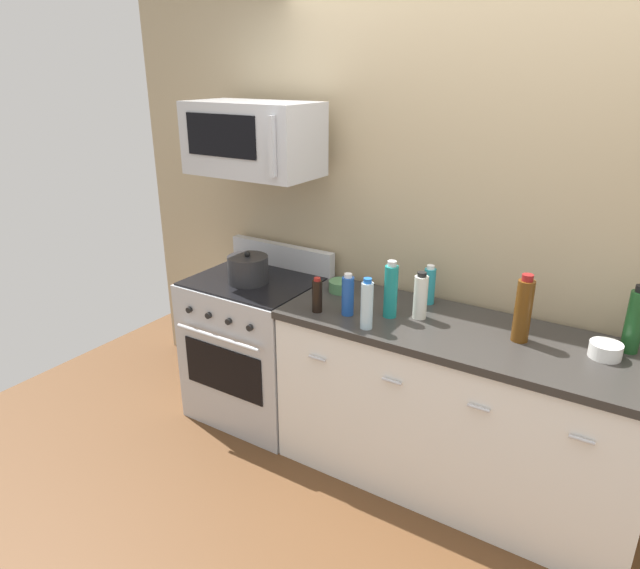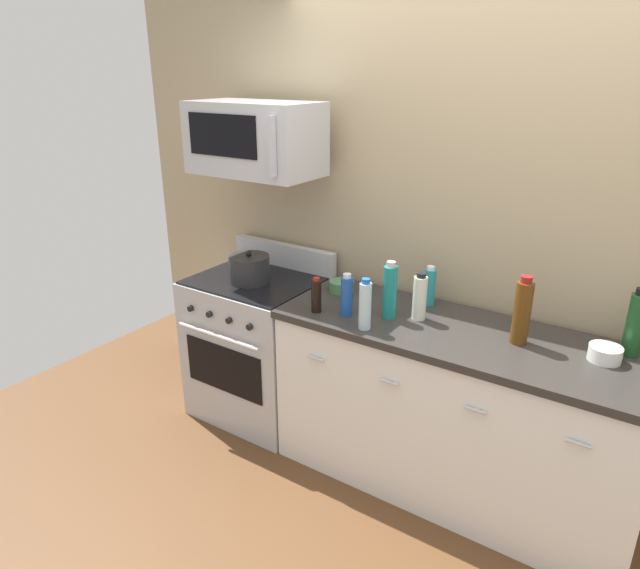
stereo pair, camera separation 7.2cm
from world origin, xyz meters
TOP-DOWN VIEW (x-y plane):
  - ground_plane at (0.00, 0.00)m, footprint 5.92×5.92m
  - back_wall at (0.00, 0.41)m, footprint 4.93×0.10m
  - counter_unit at (0.00, -0.00)m, footprint 1.84×0.66m
  - range_oven at (-1.30, 0.00)m, footprint 0.76×0.69m
  - microwave at (-1.30, 0.05)m, footprint 0.74×0.44m
  - bottle_dish_soap at (-0.27, 0.23)m, footprint 0.06×0.06m
  - bottle_wine_amber at (0.27, 0.03)m, footprint 0.08×0.08m
  - bottle_sparkling_teal at (-0.37, -0.05)m, footprint 0.07×0.07m
  - bottle_water_clear at (-0.40, -0.23)m, footprint 0.06×0.06m
  - bottle_wine_green at (0.72, 0.19)m, footprint 0.08×0.08m
  - bottle_soy_sauce_dark at (-0.72, -0.19)m, footprint 0.05×0.05m
  - bottle_soda_blue at (-0.56, -0.14)m, footprint 0.06×0.06m
  - bottle_vinegar_white at (-0.23, 0.02)m, footprint 0.07×0.07m
  - bowl_white_ceramic at (0.63, 0.07)m, footprint 0.14×0.14m
  - bowl_green_glaze at (-0.75, 0.12)m, footprint 0.14×0.14m
  - stockpot at (-1.30, -0.05)m, footprint 0.24×0.24m

SIDE VIEW (x-z plane):
  - ground_plane at x=0.00m, z-range 0.00..0.00m
  - counter_unit at x=0.00m, z-range 0.00..0.92m
  - range_oven at x=-1.30m, z-range -0.07..1.00m
  - bowl_green_glaze at x=-0.75m, z-range 0.92..0.99m
  - bowl_white_ceramic at x=0.63m, z-range 0.92..0.99m
  - stockpot at x=-1.30m, z-range 0.91..1.10m
  - bottle_soy_sauce_dark at x=-0.72m, z-range 0.92..1.11m
  - bottle_dish_soap at x=-0.27m, z-range 0.91..1.13m
  - bottle_soda_blue at x=-0.56m, z-range 0.91..1.14m
  - bottle_vinegar_white at x=-0.23m, z-range 0.91..1.16m
  - bottle_water_clear at x=-0.40m, z-range 0.91..1.17m
  - bottle_sparkling_teal at x=-0.37m, z-range 0.91..1.21m
  - bottle_wine_green at x=0.72m, z-range 0.91..1.23m
  - bottle_wine_amber at x=0.27m, z-range 0.91..1.24m
  - back_wall at x=0.00m, z-range 0.00..2.70m
  - microwave at x=-1.30m, z-range 1.55..1.95m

